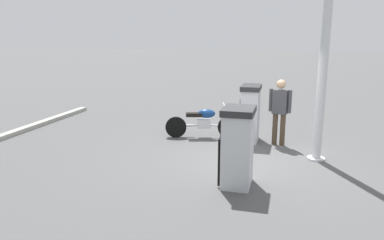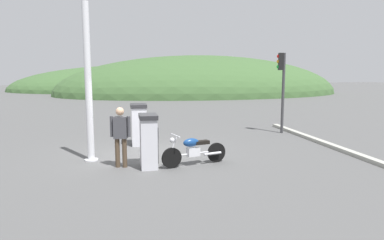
% 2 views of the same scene
% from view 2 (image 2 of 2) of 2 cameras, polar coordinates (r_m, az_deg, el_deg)
% --- Properties ---
extents(ground_plane, '(120.00, 120.00, 0.00)m').
position_cam_2_polar(ground_plane, '(11.36, -7.77, -5.62)').
color(ground_plane, '#4C4C4C').
extents(fuel_pump_near, '(0.56, 0.82, 1.49)m').
position_cam_2_polar(fuel_pump_near, '(9.70, -7.11, -3.37)').
color(fuel_pump_near, silver).
rests_on(fuel_pump_near, ground).
extents(fuel_pump_far, '(0.64, 0.79, 1.49)m').
position_cam_2_polar(fuel_pump_far, '(12.70, -8.67, -0.70)').
color(fuel_pump_far, silver).
rests_on(fuel_pump_far, ground).
extents(motorcycle_near_pump, '(1.97, 0.69, 0.93)m').
position_cam_2_polar(motorcycle_near_pump, '(9.92, 0.30, -4.95)').
color(motorcycle_near_pump, black).
rests_on(motorcycle_near_pump, ground).
extents(attendant_person, '(0.57, 0.29, 1.68)m').
position_cam_2_polar(attendant_person, '(9.81, -11.62, -2.11)').
color(attendant_person, '#473828').
rests_on(attendant_person, ground).
extents(roadside_traffic_light, '(0.40, 0.29, 3.42)m').
position_cam_2_polar(roadside_traffic_light, '(15.37, 14.47, 6.61)').
color(roadside_traffic_light, '#38383A').
rests_on(roadside_traffic_light, ground).
extents(canopy_support_pole, '(0.40, 0.40, 4.62)m').
position_cam_2_polar(canopy_support_pole, '(10.65, -16.59, 5.38)').
color(canopy_support_pole, silver).
rests_on(canopy_support_pole, ground).
extents(road_edge_kerb, '(0.64, 8.54, 0.12)m').
position_cam_2_polar(road_edge_kerb, '(13.61, 20.79, -3.53)').
color(road_edge_kerb, '#9E9E93').
rests_on(road_edge_kerb, ground).
extents(distant_hill_main, '(33.99, 19.12, 6.88)m').
position_cam_2_polar(distant_hill_main, '(50.32, -9.00, 4.93)').
color(distant_hill_main, '#38562D').
rests_on(distant_hill_main, ground).
extents(distant_hill_secondary, '(33.17, 19.07, 8.87)m').
position_cam_2_polar(distant_hill_secondary, '(41.10, 1.49, 4.34)').
color(distant_hill_secondary, '#38562D').
rests_on(distant_hill_secondary, ground).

